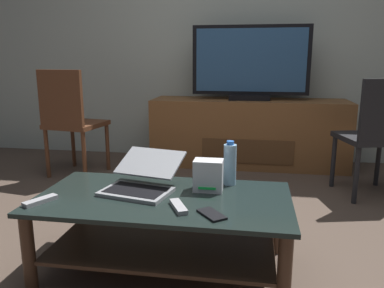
{
  "coord_description": "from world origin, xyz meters",
  "views": [
    {
      "loc": [
        0.32,
        -1.88,
        1.03
      ],
      "look_at": [
        -0.04,
        0.31,
        0.54
      ],
      "focal_mm": 35.56,
      "sensor_mm": 36.0,
      "label": 1
    }
  ],
  "objects_px": {
    "dining_chair": "(378,132)",
    "side_chair": "(70,118)",
    "coffee_table": "(164,219)",
    "router_box": "(208,175)",
    "laptop": "(142,179)",
    "soundbar_remote": "(40,201)",
    "media_cabinet": "(248,133)",
    "television": "(250,64)",
    "cell_phone": "(212,214)",
    "tv_remote": "(178,207)",
    "water_bottle_near": "(230,164)"
  },
  "relations": [
    {
      "from": "side_chair",
      "to": "dining_chair",
      "type": "bearing_deg",
      "value": -3.29
    },
    {
      "from": "coffee_table",
      "to": "media_cabinet",
      "type": "height_order",
      "value": "media_cabinet"
    },
    {
      "from": "cell_phone",
      "to": "television",
      "type": "bearing_deg",
      "value": 48.33
    },
    {
      "from": "side_chair",
      "to": "coffee_table",
      "type": "bearing_deg",
      "value": -49.89
    },
    {
      "from": "laptop",
      "to": "cell_phone",
      "type": "height_order",
      "value": "laptop"
    },
    {
      "from": "media_cabinet",
      "to": "television",
      "type": "xyz_separation_m",
      "value": [
        -0.0,
        -0.02,
        0.66
      ]
    },
    {
      "from": "media_cabinet",
      "to": "cell_phone",
      "type": "distance_m",
      "value": 2.22
    },
    {
      "from": "coffee_table",
      "to": "dining_chair",
      "type": "xyz_separation_m",
      "value": [
        1.32,
        1.24,
        0.24
      ]
    },
    {
      "from": "side_chair",
      "to": "cell_phone",
      "type": "height_order",
      "value": "side_chair"
    },
    {
      "from": "water_bottle_near",
      "to": "soundbar_remote",
      "type": "relative_size",
      "value": 1.46
    },
    {
      "from": "cell_phone",
      "to": "tv_remote",
      "type": "relative_size",
      "value": 0.88
    },
    {
      "from": "laptop",
      "to": "water_bottle_near",
      "type": "height_order",
      "value": "water_bottle_near"
    },
    {
      "from": "side_chair",
      "to": "cell_phone",
      "type": "distance_m",
      "value": 2.12
    },
    {
      "from": "media_cabinet",
      "to": "dining_chair",
      "type": "distance_m",
      "value": 1.25
    },
    {
      "from": "router_box",
      "to": "cell_phone",
      "type": "bearing_deg",
      "value": -80.36
    },
    {
      "from": "dining_chair",
      "to": "side_chair",
      "type": "distance_m",
      "value": 2.49
    },
    {
      "from": "media_cabinet",
      "to": "router_box",
      "type": "xyz_separation_m",
      "value": [
        -0.17,
        -1.91,
        0.14
      ]
    },
    {
      "from": "side_chair",
      "to": "water_bottle_near",
      "type": "height_order",
      "value": "side_chair"
    },
    {
      "from": "soundbar_remote",
      "to": "media_cabinet",
      "type": "bearing_deg",
      "value": 95.86
    },
    {
      "from": "cell_phone",
      "to": "water_bottle_near",
      "type": "bearing_deg",
      "value": 45.03
    },
    {
      "from": "router_box",
      "to": "cell_phone",
      "type": "distance_m",
      "value": 0.32
    },
    {
      "from": "coffee_table",
      "to": "media_cabinet",
      "type": "distance_m",
      "value": 2.06
    },
    {
      "from": "television",
      "to": "soundbar_remote",
      "type": "bearing_deg",
      "value": -112.65
    },
    {
      "from": "side_chair",
      "to": "laptop",
      "type": "height_order",
      "value": "side_chair"
    },
    {
      "from": "laptop",
      "to": "soundbar_remote",
      "type": "xyz_separation_m",
      "value": [
        -0.41,
        -0.25,
        -0.04
      ]
    },
    {
      "from": "media_cabinet",
      "to": "laptop",
      "type": "bearing_deg",
      "value": -104.31
    },
    {
      "from": "side_chair",
      "to": "tv_remote",
      "type": "xyz_separation_m",
      "value": [
        1.27,
        -1.52,
        -0.13
      ]
    },
    {
      "from": "television",
      "to": "side_chair",
      "type": "relative_size",
      "value": 1.16
    },
    {
      "from": "media_cabinet",
      "to": "dining_chair",
      "type": "height_order",
      "value": "dining_chair"
    },
    {
      "from": "coffee_table",
      "to": "soundbar_remote",
      "type": "distance_m",
      "value": 0.58
    },
    {
      "from": "side_chair",
      "to": "laptop",
      "type": "xyz_separation_m",
      "value": [
        1.04,
        -1.31,
        -0.09
      ]
    },
    {
      "from": "media_cabinet",
      "to": "laptop",
      "type": "xyz_separation_m",
      "value": [
        -0.5,
        -1.95,
        0.12
      ]
    },
    {
      "from": "dining_chair",
      "to": "cell_phone",
      "type": "relative_size",
      "value": 6.43
    },
    {
      "from": "television",
      "to": "dining_chair",
      "type": "relative_size",
      "value": 1.22
    },
    {
      "from": "soundbar_remote",
      "to": "dining_chair",
      "type": "bearing_deg",
      "value": 65.52
    },
    {
      "from": "coffee_table",
      "to": "laptop",
      "type": "xyz_separation_m",
      "value": [
        -0.13,
        0.08,
        0.17
      ]
    },
    {
      "from": "coffee_table",
      "to": "cell_phone",
      "type": "distance_m",
      "value": 0.34
    },
    {
      "from": "media_cabinet",
      "to": "soundbar_remote",
      "type": "relative_size",
      "value": 11.71
    },
    {
      "from": "coffee_table",
      "to": "soundbar_remote",
      "type": "xyz_separation_m",
      "value": [
        -0.54,
        -0.17,
        0.13
      ]
    },
    {
      "from": "dining_chair",
      "to": "side_chair",
      "type": "bearing_deg",
      "value": 176.71
    },
    {
      "from": "media_cabinet",
      "to": "cell_phone",
      "type": "bearing_deg",
      "value": -92.91
    },
    {
      "from": "coffee_table",
      "to": "water_bottle_near",
      "type": "bearing_deg",
      "value": 38.03
    },
    {
      "from": "laptop",
      "to": "tv_remote",
      "type": "relative_size",
      "value": 2.7
    },
    {
      "from": "side_chair",
      "to": "router_box",
      "type": "relative_size",
      "value": 5.99
    },
    {
      "from": "tv_remote",
      "to": "side_chair",
      "type": "bearing_deg",
      "value": 103.36
    },
    {
      "from": "coffee_table",
      "to": "media_cabinet",
      "type": "xyz_separation_m",
      "value": [
        0.37,
        2.03,
        0.06
      ]
    },
    {
      "from": "television",
      "to": "coffee_table",
      "type": "bearing_deg",
      "value": -100.43
    },
    {
      "from": "water_bottle_near",
      "to": "tv_remote",
      "type": "bearing_deg",
      "value": -117.94
    },
    {
      "from": "coffee_table",
      "to": "router_box",
      "type": "relative_size",
      "value": 7.72
    },
    {
      "from": "dining_chair",
      "to": "cell_phone",
      "type": "distance_m",
      "value": 1.79
    }
  ]
}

